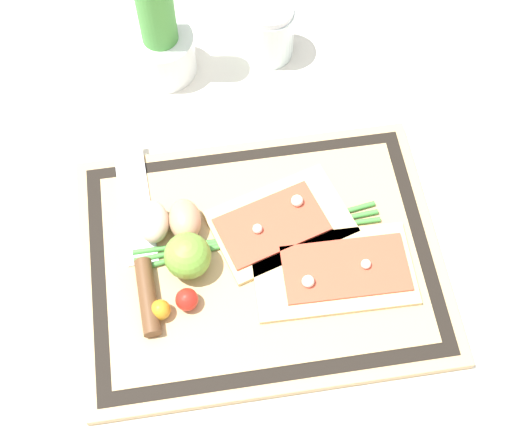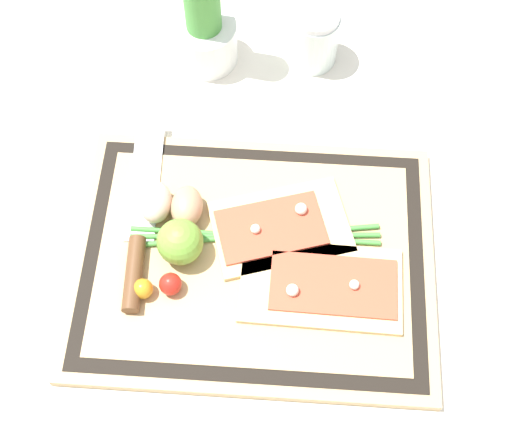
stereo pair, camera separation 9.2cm
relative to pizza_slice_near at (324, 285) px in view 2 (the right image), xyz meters
The scene contains 13 objects.
ground_plane 0.10m from the pizza_slice_near, 157.76° to the left, with size 6.00×6.00×0.00m, color silver.
cutting_board 0.10m from the pizza_slice_near, 157.76° to the left, with size 0.47×0.36×0.02m.
pizza_slice_near is the anchor object (origin of this frame).
pizza_slice_far 0.10m from the pizza_slice_near, 127.48° to the left, with size 0.20×0.16×0.02m.
knife 0.25m from the pizza_slice_near, 169.62° to the left, with size 0.05×0.29×0.02m.
egg_brown 0.20m from the pizza_slice_near, 152.98° to the left, with size 0.04×0.06×0.04m, color tan.
egg_pink 0.24m from the pizza_slice_near, 156.63° to the left, with size 0.04×0.06×0.04m, color beige.
lime 0.19m from the pizza_slice_near, 169.08° to the left, with size 0.06×0.06×0.06m, color #70A838.
cherry_tomato_red 0.19m from the pizza_slice_near, behind, with size 0.03×0.03×0.03m, color red.
cherry_tomato_yellow 0.23m from the pizza_slice_near, behind, with size 0.03×0.03×0.03m, color orange.
scallion_bunch 0.11m from the pizza_slice_near, 145.08° to the left, with size 0.33×0.06×0.01m.
herb_pot 0.43m from the pizza_slice_near, 116.18° to the left, with size 0.10×0.10×0.25m.
sauce_jar 0.39m from the pizza_slice_near, 93.68° to the left, with size 0.07×0.07×0.10m.
Camera 2 is at (0.03, -0.39, 0.85)m, focal length 50.00 mm.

